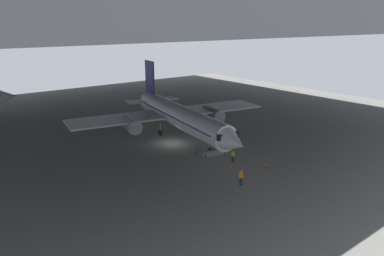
# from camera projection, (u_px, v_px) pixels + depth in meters

# --- Properties ---
(ground_plane) EXTENTS (110.00, 110.00, 0.00)m
(ground_plane) POSITION_uv_depth(u_px,v_px,m) (173.00, 144.00, 54.07)
(ground_plane) COLOR gray
(hangar_structure) EXTENTS (121.00, 99.00, 17.76)m
(hangar_structure) POSITION_uv_depth(u_px,v_px,m) (121.00, 21.00, 59.74)
(hangar_structure) COLOR #4C4F54
(hangar_structure) RESTS_ON ground_plane
(airplane_main) EXTENTS (32.39, 33.14, 10.55)m
(airplane_main) POSITION_uv_depth(u_px,v_px,m) (179.00, 116.00, 56.63)
(airplane_main) COLOR white
(airplane_main) RESTS_ON ground_plane
(boarding_stairs) EXTENTS (4.19, 2.12, 4.47)m
(boarding_stairs) POSITION_uv_depth(u_px,v_px,m) (213.00, 149.00, 49.70)
(boarding_stairs) COLOR slate
(boarding_stairs) RESTS_ON ground_plane
(crew_worker_near_nose) EXTENTS (0.39, 0.46, 1.73)m
(crew_worker_near_nose) POSITION_uv_depth(u_px,v_px,m) (241.00, 177.00, 39.99)
(crew_worker_near_nose) COLOR #232838
(crew_worker_near_nose) RESTS_ON ground_plane
(crew_worker_by_stairs) EXTENTS (0.26, 0.55, 1.59)m
(crew_worker_by_stairs) POSITION_uv_depth(u_px,v_px,m) (233.00, 155.00, 46.72)
(crew_worker_by_stairs) COLOR #232838
(crew_worker_by_stairs) RESTS_ON ground_plane
(traffic_cone_orange) EXTENTS (0.36, 0.36, 0.60)m
(traffic_cone_orange) POSITION_uv_depth(u_px,v_px,m) (266.00, 165.00, 45.19)
(traffic_cone_orange) COLOR black
(traffic_cone_orange) RESTS_ON ground_plane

